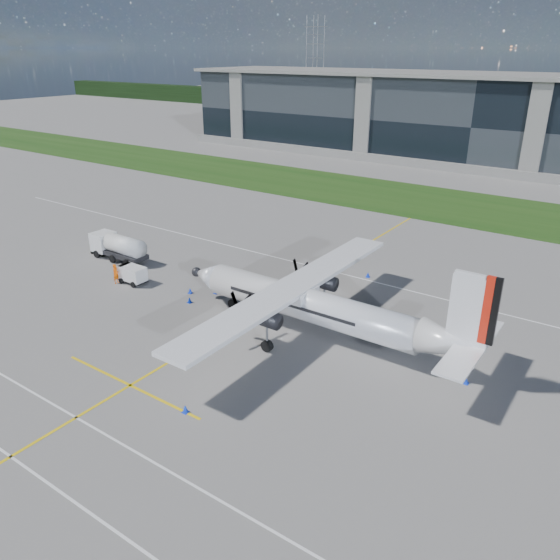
# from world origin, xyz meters

# --- Properties ---
(ground) EXTENTS (400.00, 400.00, 0.00)m
(ground) POSITION_xyz_m (0.00, 40.00, 0.00)
(ground) COLOR slate
(ground) RESTS_ON ground
(grass_strip) EXTENTS (400.00, 18.00, 0.04)m
(grass_strip) POSITION_xyz_m (0.00, 48.00, 0.02)
(grass_strip) COLOR #193D10
(grass_strip) RESTS_ON ground
(terminal_building) EXTENTS (120.00, 20.00, 15.00)m
(terminal_building) POSITION_xyz_m (0.00, 80.00, 7.50)
(terminal_building) COLOR black
(terminal_building) RESTS_ON ground
(tree_line) EXTENTS (400.00, 6.00, 6.00)m
(tree_line) POSITION_xyz_m (0.00, 140.00, 3.00)
(tree_line) COLOR black
(tree_line) RESTS_ON ground
(pylon_west) EXTENTS (9.00, 4.60, 30.00)m
(pylon_west) POSITION_xyz_m (-80.00, 150.00, 15.00)
(pylon_west) COLOR gray
(pylon_west) RESTS_ON ground
(yellow_taxiway_centerline) EXTENTS (0.20, 70.00, 0.01)m
(yellow_taxiway_centerline) POSITION_xyz_m (3.00, 10.00, 0.01)
(yellow_taxiway_centerline) COLOR yellow
(yellow_taxiway_centerline) RESTS_ON ground
(turboprop_aircraft) EXTENTS (24.37, 25.27, 7.58)m
(turboprop_aircraft) POSITION_xyz_m (9.40, 6.28, 3.79)
(turboprop_aircraft) COLOR white
(turboprop_aircraft) RESTS_ON ground
(fuel_tanker_truck) EXTENTS (6.92, 2.25, 2.60)m
(fuel_tanker_truck) POSITION_xyz_m (-15.79, 8.46, 1.30)
(fuel_tanker_truck) COLOR silver
(fuel_tanker_truck) RESTS_ON ground
(baggage_tug) EXTENTS (2.63, 1.58, 1.58)m
(baggage_tug) POSITION_xyz_m (-9.54, 5.22, 0.79)
(baggage_tug) COLOR silver
(baggage_tug) RESTS_ON ground
(ground_crew_person) EXTENTS (0.76, 0.95, 2.09)m
(ground_crew_person) POSITION_xyz_m (-10.76, 4.33, 1.05)
(ground_crew_person) COLOR #F25907
(ground_crew_person) RESTS_ON ground
(safety_cone_tail) EXTENTS (0.36, 0.36, 0.50)m
(safety_cone_tail) POSITION_xyz_m (20.33, 6.43, 0.25)
(safety_cone_tail) COLOR #0B2CC2
(safety_cone_tail) RESTS_ON ground
(safety_cone_nose_stbd) EXTENTS (0.36, 0.36, 0.50)m
(safety_cone_nose_stbd) POSITION_xyz_m (-1.88, 7.77, 0.25)
(safety_cone_nose_stbd) COLOR #0B2CC2
(safety_cone_nose_stbd) RESTS_ON ground
(safety_cone_fwd) EXTENTS (0.36, 0.36, 0.50)m
(safety_cone_fwd) POSITION_xyz_m (-3.74, 6.52, 0.25)
(safety_cone_fwd) COLOR #0B2CC2
(safety_cone_fwd) RESTS_ON ground
(safety_cone_stbdwing) EXTENTS (0.36, 0.36, 0.50)m
(safety_cone_stbdwing) POSITION_xyz_m (7.30, 18.69, 0.25)
(safety_cone_stbdwing) COLOR #0B2CC2
(safety_cone_stbdwing) RESTS_ON ground
(safety_cone_portwing) EXTENTS (0.36, 0.36, 0.50)m
(safety_cone_portwing) POSITION_xyz_m (7.83, -6.00, 0.25)
(safety_cone_portwing) COLOR #0B2CC2
(safety_cone_portwing) RESTS_ON ground
(safety_cone_nose_port) EXTENTS (0.36, 0.36, 0.50)m
(safety_cone_nose_port) POSITION_xyz_m (-2.45, 5.09, 0.25)
(safety_cone_nose_port) COLOR #0B2CC2
(safety_cone_nose_port) RESTS_ON ground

